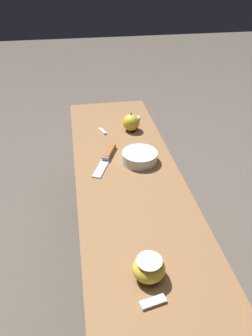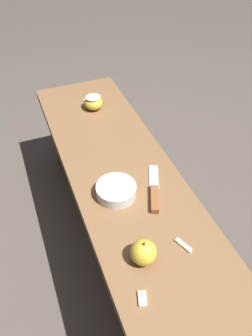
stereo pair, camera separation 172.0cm
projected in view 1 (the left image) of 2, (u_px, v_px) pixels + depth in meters
The scene contains 9 objects.
ground_plane at pixel (128, 260), 1.37m from camera, with size 8.00×8.00×0.00m, color #4C443D.
wooden_bench at pixel (129, 194), 1.17m from camera, with size 1.30×0.37×0.43m.
knife at pixel (107, 155), 1.23m from camera, with size 0.21×0.11×0.02m.
apple_whole at pixel (131, 123), 1.39m from camera, with size 0.07×0.07×0.08m.
apple_cut at pixel (149, 268), 0.77m from camera, with size 0.08×0.08×0.06m.
apple_slice_near_knife at pixel (137, 118), 1.50m from camera, with size 0.04×0.03×0.01m.
apple_slice_center at pixel (153, 302), 0.73m from camera, with size 0.03×0.06×0.01m.
apple_slice_near_bowl at pixel (103, 131), 1.39m from camera, with size 0.05×0.03×0.01m.
bowl at pixel (140, 157), 1.20m from camera, with size 0.13×0.13×0.04m.
Camera 1 is at (0.90, -0.16, 1.09)m, focal length 35.00 mm.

